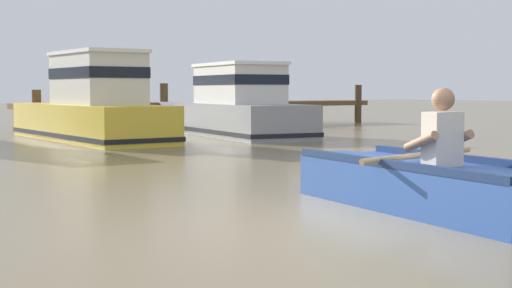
{
  "coord_description": "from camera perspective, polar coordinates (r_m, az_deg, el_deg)",
  "views": [
    {
      "loc": [
        -3.89,
        -4.96,
        1.17
      ],
      "look_at": [
        0.73,
        2.11,
        0.55
      ],
      "focal_mm": 52.04,
      "sensor_mm": 36.0,
      "label": 1
    }
  ],
  "objects": [
    {
      "name": "wooden_dock",
      "position": [
        23.51,
        -3.6,
        3.05
      ],
      "size": [
        12.1,
        1.57,
        1.38
      ],
      "color": "brown",
      "rests_on": "ground"
    },
    {
      "name": "ground_plane",
      "position": [
        6.41,
        4.87,
        -6.33
      ],
      "size": [
        120.0,
        120.0,
        0.0
      ],
      "primitive_type": "plane",
      "color": "#7A6B4C"
    },
    {
      "name": "moored_boat_yellow",
      "position": [
        17.54,
        -12.49,
        2.73
      ],
      "size": [
        1.92,
        6.04,
        2.04
      ],
      "color": "gold",
      "rests_on": "ground"
    },
    {
      "name": "rowboat_with_person",
      "position": [
        7.49,
        12.95,
        -2.96
      ],
      "size": [
        1.97,
        3.73,
        1.19
      ],
      "color": "#2D519E",
      "rests_on": "ground"
    },
    {
      "name": "moored_boat_grey",
      "position": [
        19.23,
        -1.81,
        2.75
      ],
      "size": [
        2.69,
        6.67,
        1.85
      ],
      "color": "gray",
      "rests_on": "ground"
    }
  ]
}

